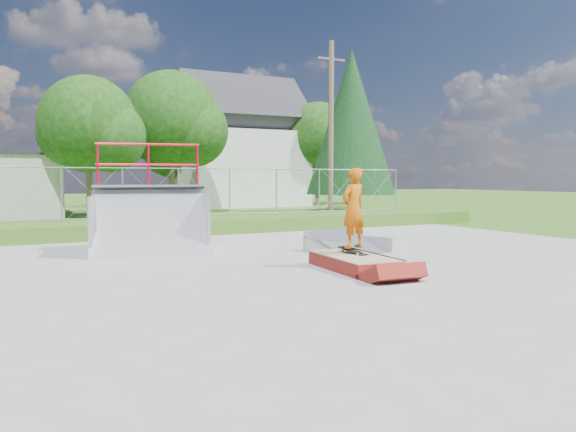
% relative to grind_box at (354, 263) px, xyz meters
% --- Properties ---
extents(ground, '(120.00, 120.00, 0.00)m').
position_rel_grind_box_xyz_m(ground, '(-0.63, -0.17, -0.17)').
color(ground, '#33611B').
rests_on(ground, ground).
extents(concrete_pad, '(20.00, 16.00, 0.04)m').
position_rel_grind_box_xyz_m(concrete_pad, '(-0.63, -0.17, -0.15)').
color(concrete_pad, gray).
rests_on(concrete_pad, ground).
extents(grass_berm, '(24.00, 3.00, 0.50)m').
position_rel_grind_box_xyz_m(grass_berm, '(-0.63, 9.33, 0.08)').
color(grass_berm, '#33611B').
rests_on(grass_berm, ground).
extents(grind_box, '(1.26, 2.30, 0.33)m').
position_rel_grind_box_xyz_m(grind_box, '(0.00, 0.00, 0.00)').
color(grind_box, maroon).
rests_on(grind_box, concrete_pad).
extents(quarter_pipe, '(3.37, 3.04, 2.89)m').
position_rel_grind_box_xyz_m(quarter_pipe, '(-3.09, 4.71, 1.28)').
color(quarter_pipe, '#ADAFB5').
rests_on(quarter_pipe, concrete_pad).
extents(flat_bank_ramp, '(1.94, 2.02, 0.50)m').
position_rel_grind_box_xyz_m(flat_bank_ramp, '(1.46, 2.37, 0.09)').
color(flat_bank_ramp, '#ADAFB5').
rests_on(flat_bank_ramp, concrete_pad).
extents(skateboard, '(0.32, 0.82, 0.13)m').
position_rel_grind_box_xyz_m(skateboard, '(0.14, 0.24, 0.21)').
color(skateboard, black).
rests_on(skateboard, grind_box).
extents(skater, '(0.70, 0.55, 1.71)m').
position_rel_grind_box_xyz_m(skater, '(0.14, 0.24, 1.07)').
color(skater, '#C45909').
rests_on(skater, grind_box).
extents(chain_link_fence, '(20.00, 0.06, 1.80)m').
position_rel_grind_box_xyz_m(chain_link_fence, '(-0.63, 10.33, 1.23)').
color(chain_link_fence, '#93969B').
rests_on(chain_link_fence, grass_berm).
extents(gable_house, '(8.40, 6.08, 8.94)m').
position_rel_grind_box_xyz_m(gable_house, '(8.37, 25.83, 3.67)').
color(gable_house, beige).
rests_on(gable_house, ground).
extents(utility_pole, '(0.24, 0.24, 8.00)m').
position_rel_grind_box_xyz_m(utility_pole, '(6.87, 11.83, 3.83)').
color(utility_pole, brown).
rests_on(utility_pole, ground).
extents(tree_left_near, '(4.76, 4.48, 6.65)m').
position_rel_grind_box_xyz_m(tree_left_near, '(-2.38, 17.66, 4.07)').
color(tree_left_near, brown).
rests_on(tree_left_near, ground).
extents(tree_center, '(5.44, 5.12, 7.60)m').
position_rel_grind_box_xyz_m(tree_center, '(2.15, 19.64, 4.68)').
color(tree_center, brown).
rests_on(tree_center, ground).
extents(tree_right_far, '(5.10, 4.80, 7.12)m').
position_rel_grind_box_xyz_m(tree_right_far, '(13.64, 23.65, 4.38)').
color(tree_right_far, brown).
rests_on(tree_right_far, ground).
extents(tree_back_mid, '(4.08, 3.84, 5.70)m').
position_rel_grind_box_xyz_m(tree_back_mid, '(4.58, 27.69, 3.47)').
color(tree_back_mid, brown).
rests_on(tree_back_mid, ground).
extents(conifer_tree, '(5.04, 5.04, 9.10)m').
position_rel_grind_box_xyz_m(conifer_tree, '(11.37, 16.83, 4.88)').
color(conifer_tree, brown).
rests_on(conifer_tree, ground).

